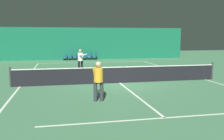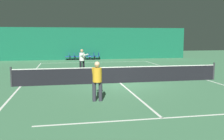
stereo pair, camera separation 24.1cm
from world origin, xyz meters
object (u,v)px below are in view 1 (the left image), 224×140
courtside_chair_5 (90,56)px  courtside_chair_6 (95,56)px  tennis_net (120,74)px  player_far (81,59)px  courtside_chair_1 (70,56)px  player_near (98,78)px  courtside_chair_0 (65,56)px  courtside_chair_2 (75,56)px  courtside_chair_3 (80,56)px  courtside_chair_4 (85,56)px

courtside_chair_5 → courtside_chair_6: bearing=90.0°
tennis_net → player_far: (-1.82, 5.08, 0.49)m
courtside_chair_1 → player_near: bearing=1.3°
courtside_chair_0 → courtside_chair_5: 2.84m
player_near → player_far: bearing=3.7°
courtside_chair_2 → courtside_chair_5: same height
courtside_chair_3 → courtside_chair_6: same height
courtside_chair_1 → courtside_chair_2: (0.57, 0.00, 0.00)m
player_near → courtside_chair_6: 18.67m
courtside_chair_1 → courtside_chair_5: 2.27m
tennis_net → courtside_chair_6: bearing=87.6°
player_far → courtside_chair_6: size_ratio=2.05×
tennis_net → player_far: bearing=109.7°
tennis_net → courtside_chair_0: (-2.79, 14.72, -0.03)m
courtside_chair_4 → courtside_chair_6: same height
courtside_chair_5 → tennis_net: bearing=-0.2°
courtside_chair_5 → player_far: bearing=-11.0°
player_near → courtside_chair_1: bearing=4.9°
tennis_net → courtside_chair_1: tennis_net is taller
courtside_chair_3 → player_near: bearing=-2.3°
player_far → courtside_chair_2: bearing=149.0°
courtside_chair_6 → courtside_chair_4: bearing=-90.0°
player_far → courtside_chair_6: player_far is taller
courtside_chair_1 → courtside_chair_5: size_ratio=1.00×
player_far → courtside_chair_2: (0.17, 9.65, -0.52)m
courtside_chair_4 → courtside_chair_6: bearing=90.0°
courtside_chair_2 → player_far: bearing=-1.0°
courtside_chair_2 → courtside_chair_4: 1.13m
tennis_net → player_near: size_ratio=7.24×
courtside_chair_1 → courtside_chair_3: same height
courtside_chair_5 → courtside_chair_2: bearing=-90.0°
courtside_chair_3 → courtside_chair_6: size_ratio=1.00×
tennis_net → courtside_chair_5: size_ratio=14.29×
courtside_chair_4 → player_far: bearing=-7.7°
courtside_chair_2 → courtside_chair_4: (1.13, 0.00, 0.00)m
tennis_net → courtside_chair_1: size_ratio=14.29×
courtside_chair_0 → courtside_chair_3: 1.70m
courtside_chair_2 → courtside_chair_3: (0.57, 0.00, 0.00)m
tennis_net → courtside_chair_2: size_ratio=14.29×
courtside_chair_0 → player_near: bearing=3.0°
player_near → courtside_chair_5: player_near is taller
tennis_net → player_far: size_ratio=6.98×
tennis_net → courtside_chair_4: bearing=92.0°
courtside_chair_0 → courtside_chair_6: size_ratio=1.00×
courtside_chair_0 → courtside_chair_4: same height
courtside_chair_4 → courtside_chair_6: (1.13, 0.00, 0.00)m
player_near → courtside_chair_4: 18.56m
player_far → courtside_chair_3: size_ratio=2.05×
courtside_chair_1 → courtside_chair_2: bearing=90.0°
player_far → courtside_chair_5: (1.87, 9.65, -0.52)m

